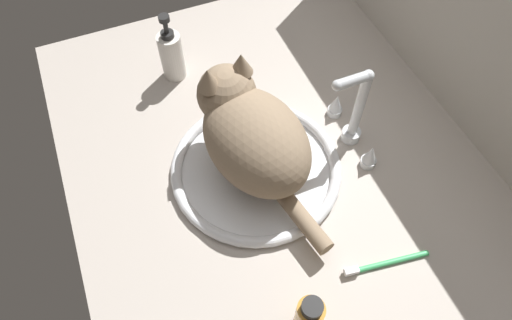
% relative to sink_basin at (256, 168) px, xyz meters
% --- Properties ---
extents(countertop, '(1.01, 0.82, 0.03)m').
position_rel_sink_basin_xyz_m(countertop, '(-0.03, 0.04, -0.02)').
color(countertop, '#ADA399').
rests_on(countertop, ground).
extents(backsplash_wall, '(1.01, 0.02, 0.43)m').
position_rel_sink_basin_xyz_m(backsplash_wall, '(-0.03, 0.46, 0.18)').
color(backsplash_wall, beige).
rests_on(backsplash_wall, ground).
extents(sink_basin, '(0.34, 0.34, 0.02)m').
position_rel_sink_basin_xyz_m(sink_basin, '(0.00, 0.00, 0.00)').
color(sink_basin, white).
rests_on(sink_basin, countertop).
extents(faucet, '(0.18, 0.09, 0.20)m').
position_rel_sink_basin_xyz_m(faucet, '(0.00, 0.21, 0.07)').
color(faucet, silver).
rests_on(faucet, countertop).
extents(cat, '(0.38, 0.22, 0.20)m').
position_rel_sink_basin_xyz_m(cat, '(-0.02, -0.00, 0.10)').
color(cat, '#8C755B').
rests_on(cat, sink_basin).
extents(amber_bottle, '(0.04, 0.04, 0.11)m').
position_rel_sink_basin_xyz_m(amber_bottle, '(0.31, -0.04, 0.04)').
color(amber_bottle, gold).
rests_on(amber_bottle, countertop).
extents(soap_pump_bottle, '(0.05, 0.05, 0.17)m').
position_rel_sink_basin_xyz_m(soap_pump_bottle, '(-0.32, -0.07, 0.05)').
color(soap_pump_bottle, silver).
rests_on(soap_pump_bottle, countertop).
extents(toothbrush, '(0.03, 0.16, 0.02)m').
position_rel_sink_basin_xyz_m(toothbrush, '(0.27, 0.14, -0.00)').
color(toothbrush, '#3FB266').
rests_on(toothbrush, countertop).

